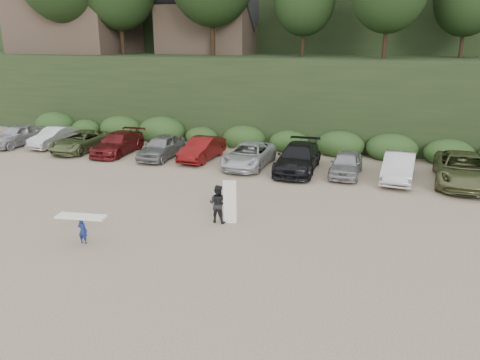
% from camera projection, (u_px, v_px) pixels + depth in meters
% --- Properties ---
extents(ground, '(120.00, 120.00, 0.00)m').
position_uv_depth(ground, '(261.00, 238.00, 18.08)').
color(ground, tan).
rests_on(ground, ground).
extents(parked_cars, '(39.39, 6.14, 1.62)m').
position_uv_depth(parked_cars, '(288.00, 157.00, 27.21)').
color(parked_cars, '#A8A8AD').
rests_on(parked_cars, ground).
extents(child_surfer, '(1.93, 0.83, 1.12)m').
position_uv_depth(child_surfer, '(82.00, 225.00, 17.44)').
color(child_surfer, navy).
rests_on(child_surfer, ground).
extents(adult_surfer, '(1.27, 0.67, 1.92)m').
position_uv_depth(adult_surfer, '(219.00, 204.00, 19.44)').
color(adult_surfer, black).
rests_on(adult_surfer, ground).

